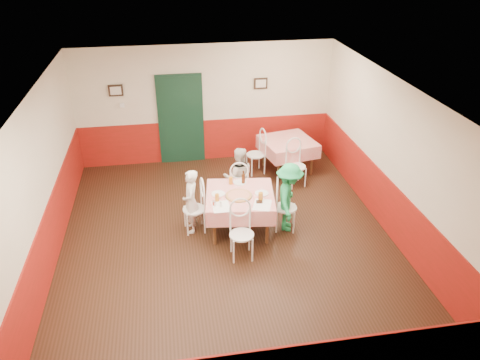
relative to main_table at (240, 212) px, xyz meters
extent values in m
plane|color=black|center=(-0.28, -0.30, -0.38)|extent=(7.00, 7.00, 0.00)
plane|color=white|center=(-0.28, -0.30, 2.42)|extent=(7.00, 7.00, 0.00)
cube|color=beige|center=(-0.28, 3.20, 1.02)|extent=(6.00, 0.10, 2.80)
cube|color=beige|center=(-0.28, -3.80, 1.02)|extent=(6.00, 0.10, 2.80)
cube|color=beige|center=(-3.28, -0.30, 1.02)|extent=(0.10, 7.00, 2.80)
cube|color=beige|center=(2.72, -0.30, 1.02)|extent=(0.10, 7.00, 2.80)
cube|color=maroon|center=(-0.28, 3.19, 0.12)|extent=(6.00, 0.03, 1.00)
cube|color=maroon|center=(-3.27, -0.30, 0.12)|extent=(0.03, 7.00, 1.00)
cube|color=maroon|center=(2.70, -0.30, 0.12)|extent=(0.03, 7.00, 1.00)
cube|color=black|center=(-0.88, 3.15, 0.68)|extent=(0.96, 0.06, 2.10)
cube|color=black|center=(-2.28, 3.15, 1.48)|extent=(0.32, 0.03, 0.26)
cube|color=black|center=(1.02, 3.15, 1.48)|extent=(0.32, 0.03, 0.26)
cube|color=white|center=(-2.18, 3.15, 1.12)|extent=(0.10, 0.03, 0.10)
cube|color=red|center=(0.00, 0.00, 0.00)|extent=(1.37, 1.37, 0.77)
cube|color=red|center=(1.49, 2.26, 0.00)|extent=(1.32, 1.32, 0.77)
cylinder|color=#B74723|center=(-0.04, -0.07, 0.40)|extent=(0.53, 0.53, 0.03)
cylinder|color=white|center=(-0.39, 0.07, 0.39)|extent=(0.28, 0.28, 0.01)
cylinder|color=white|center=(0.40, -0.05, 0.39)|extent=(0.28, 0.28, 0.01)
cylinder|color=white|center=(0.07, 0.43, 0.39)|extent=(0.28, 0.28, 0.01)
cylinder|color=#BF7219|center=(-0.44, -0.17, 0.45)|extent=(0.08, 0.08, 0.13)
cylinder|color=#BF7219|center=(0.32, -0.28, 0.46)|extent=(0.09, 0.09, 0.15)
cylinder|color=#BF7219|center=(-0.11, 0.41, 0.45)|extent=(0.08, 0.08, 0.14)
cylinder|color=#381C0A|center=(0.13, 0.39, 0.51)|extent=(0.07, 0.07, 0.24)
cylinder|color=silver|center=(-0.50, -0.35, 0.43)|extent=(0.04, 0.04, 0.09)
cylinder|color=silver|center=(-0.41, -0.38, 0.43)|extent=(0.04, 0.04, 0.09)
cylinder|color=#B23319|center=(-0.52, -0.32, 0.43)|extent=(0.04, 0.04, 0.09)
cube|color=white|center=(-0.40, -0.38, 0.39)|extent=(0.30, 0.40, 0.00)
cube|color=white|center=(0.32, -0.44, 0.39)|extent=(0.42, 0.48, 0.00)
cube|color=black|center=(0.29, -0.35, 0.40)|extent=(0.12, 0.10, 0.02)
imported|color=gray|center=(-0.89, 0.12, 0.24)|extent=(0.34, 0.48, 1.24)
imported|color=gray|center=(0.12, 0.89, 0.26)|extent=(0.64, 0.51, 1.27)
imported|color=gray|center=(0.89, -0.12, 0.30)|extent=(0.74, 0.98, 1.34)
camera|label=1|loc=(-1.22, -7.28, 4.64)|focal=35.00mm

